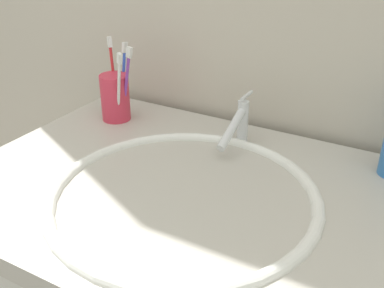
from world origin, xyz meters
The scene contains 7 objects.
sink_basin centered at (-0.03, -0.03, 0.82)m, with size 0.49×0.49×0.12m.
faucet centered at (-0.03, 0.20, 0.91)m, with size 0.02×0.15×0.10m.
toothbrush_cup centered at (-0.34, 0.18, 0.92)m, with size 0.07×0.07×0.11m, color #D8334C.
toothbrush_blue centered at (-0.34, 0.21, 0.97)m, with size 0.02×0.04×0.17m.
toothbrush_white centered at (-0.31, 0.15, 0.96)m, with size 0.05×0.03×0.17m.
toothbrush_purple centered at (-0.30, 0.18, 0.97)m, with size 0.05×0.01×0.18m.
toothbrush_red centered at (-0.36, 0.20, 0.97)m, with size 0.03×0.02×0.18m.
Camera 1 is at (0.31, -0.61, 1.31)m, focal length 42.67 mm.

